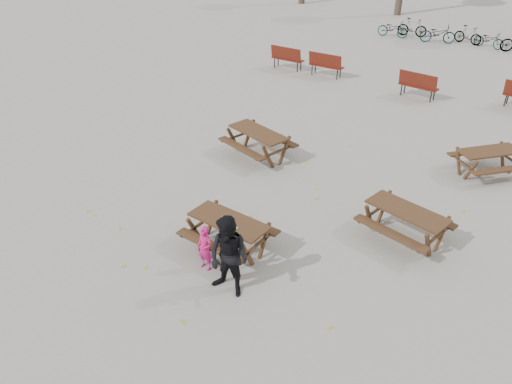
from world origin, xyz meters
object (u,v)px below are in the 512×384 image
Objects in this scene: food_tray at (233,228)px; main_picnic_table at (229,227)px; picnic_table_east at (405,224)px; adult at (229,257)px; picnic_table_far at (487,162)px; child at (205,248)px; soda_bottle at (223,220)px; picnic_table_north at (258,144)px.

main_picnic_table is at bearing 148.73° from food_tray.
food_tray is at bearing -31.27° from main_picnic_table.
food_tray is at bearing -123.77° from picnic_table_east.
adult is at bearing -55.33° from food_tray.
picnic_table_far is at bearing 65.35° from food_tray.
main_picnic_table is at bearing -128.45° from picnic_table_east.
child is at bearing 159.40° from adult.
soda_bottle is 0.10× the size of adult.
food_tray is at bearing -165.84° from picnic_table_far.
soda_bottle is 4.14m from picnic_table_east.
adult reaches higher than main_picnic_table.
child is 0.60× the size of picnic_table_far.
main_picnic_table is at bearing 92.00° from child.
picnic_table_far is at bearing 62.94° from main_picnic_table.
soda_bottle is at bearing -96.37° from main_picnic_table.
soda_bottle is (-0.30, 0.02, 0.05)m from food_tray.
food_tray is at bearing 67.95° from child.
picnic_table_east is 5.31m from picnic_table_north.
picnic_table_north is (-3.10, 5.09, -0.47)m from adult.
picnic_table_north is at bearing 118.57° from main_picnic_table.
adult is (0.92, -0.92, 0.03)m from soda_bottle.
food_tray is 1.10m from adult.
child is 0.59× the size of adult.
adult reaches higher than child.
child is 5.31m from picnic_table_north.
food_tray is 1.06× the size of soda_bottle.
picnic_table_east is at bearing -149.45° from picnic_table_far.
soda_bottle is 0.73m from child.
main_picnic_table is 0.30m from soda_bottle.
adult is at bearing -17.08° from child.
picnic_table_north reaches higher than picnic_table_far.
soda_bottle is 0.09× the size of picnic_table_north.
child is at bearing -87.85° from main_picnic_table.
picnic_table_north is at bearing 117.64° from adult.
main_picnic_table is 1.02× the size of adult.
picnic_table_north is at bearing 114.55° from child.
food_tray reaches higher than picnic_table_far.
soda_bottle is at bearing -49.98° from picnic_table_north.
adult is 1.03× the size of picnic_table_far.
main_picnic_table is at bearing -168.25° from picnic_table_far.
adult reaches higher than picnic_table_east.
child is (-0.25, -0.63, -0.28)m from food_tray.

